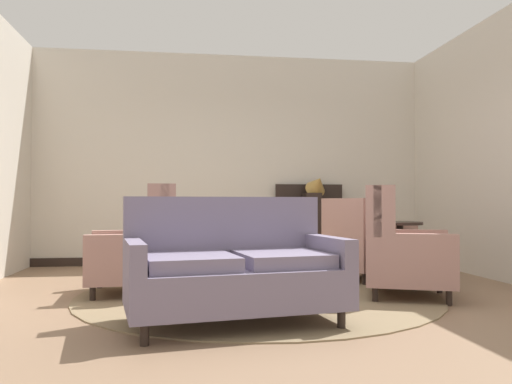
{
  "coord_description": "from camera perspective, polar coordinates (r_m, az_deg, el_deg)",
  "views": [
    {
      "loc": [
        -0.72,
        -4.65,
        0.9
      ],
      "look_at": [
        0.01,
        0.51,
        1.01
      ],
      "focal_mm": 35.7,
      "sensor_mm": 36.0,
      "label": 1
    }
  ],
  "objects": [
    {
      "name": "side_table",
      "position": [
        5.74,
        15.85,
        -6.02
      ],
      "size": [
        0.48,
        0.48,
        0.7
      ],
      "color": "black",
      "rests_on": "ground"
    },
    {
      "name": "settee",
      "position": [
        3.86,
        -2.52,
        -8.72
      ],
      "size": [
        1.7,
        1.09,
        0.95
      ],
      "rotation": [
        0.0,
        0.0,
        0.16
      ],
      "color": "slate",
      "rests_on": "ground"
    },
    {
      "name": "coffee_table",
      "position": [
        5.2,
        2.08,
        -7.07
      ],
      "size": [
        0.81,
        0.81,
        0.46
      ],
      "color": "black",
      "rests_on": "ground"
    },
    {
      "name": "gramophone",
      "position": [
        7.47,
        6.75,
        0.51
      ],
      "size": [
        0.34,
        0.41,
        0.47
      ],
      "color": "black",
      "rests_on": "sideboard"
    },
    {
      "name": "wall_right",
      "position": [
        6.65,
        25.18,
        4.57
      ],
      "size": [
        0.08,
        4.13,
        3.12
      ],
      "primitive_type": "cube",
      "color": "silver",
      "rests_on": "ground"
    },
    {
      "name": "ground",
      "position": [
        4.79,
        0.76,
        -12.08
      ],
      "size": [
        8.25,
        8.25,
        0.0
      ],
      "primitive_type": "plane",
      "color": "#896B51"
    },
    {
      "name": "porcelain_vase",
      "position": [
        5.21,
        1.96,
        -4.5
      ],
      "size": [
        0.17,
        0.17,
        0.32
      ],
      "color": "beige",
      "rests_on": "coffee_table"
    },
    {
      "name": "armchair_back_corner",
      "position": [
        5.1,
        15.81,
        -6.3
      ],
      "size": [
        1.03,
        1.05,
        1.06
      ],
      "rotation": [
        0.0,
        0.0,
        7.49
      ],
      "color": "tan",
      "rests_on": "ground"
    },
    {
      "name": "area_rug",
      "position": [
        5.09,
        0.23,
        -11.38
      ],
      "size": [
        3.5,
        3.5,
        0.01
      ],
      "primitive_type": "cylinder",
      "color": "#847051",
      "rests_on": "ground"
    },
    {
      "name": "sideboard",
      "position": [
        7.55,
        6.27,
        -4.12
      ],
      "size": [
        1.02,
        0.39,
        1.18
      ],
      "color": "black",
      "rests_on": "ground"
    },
    {
      "name": "baseboard_back",
      "position": [
        7.63,
        -2.58,
        -7.56
      ],
      "size": [
        5.82,
        0.03,
        0.12
      ],
      "primitive_type": "cube",
      "color": "black",
      "rests_on": "ground"
    },
    {
      "name": "armchair_far_left",
      "position": [
        5.24,
        -12.77,
        -6.18
      ],
      "size": [
        0.89,
        0.91,
        1.08
      ],
      "rotation": [
        0.0,
        0.0,
        4.78
      ],
      "color": "tan",
      "rests_on": "ground"
    },
    {
      "name": "armchair_near_window",
      "position": [
        6.1,
        12.07,
        -5.72
      ],
      "size": [
        1.05,
        0.99,
        0.96
      ],
      "rotation": [
        0.0,
        0.0,
        1.96
      ],
      "color": "tan",
      "rests_on": "ground"
    },
    {
      "name": "wall_back",
      "position": [
        7.66,
        -2.61,
        3.71
      ],
      "size": [
        5.98,
        0.08,
        3.12
      ],
      "primitive_type": "cube",
      "color": "silver",
      "rests_on": "ground"
    }
  ]
}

